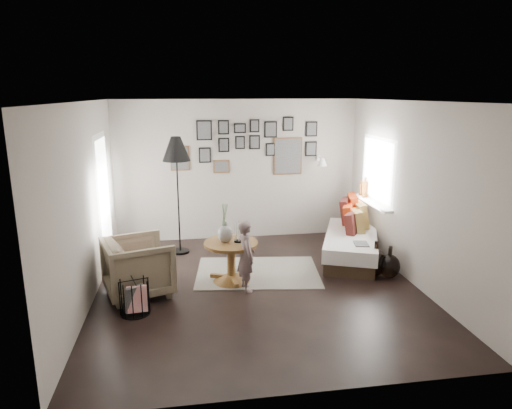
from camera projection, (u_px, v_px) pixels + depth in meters
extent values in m
plane|color=black|center=(258.00, 287.00, 6.51)|extent=(4.80, 4.80, 0.00)
plane|color=#9E968A|center=(237.00, 170.00, 8.51)|extent=(4.50, 0.00, 4.50)
plane|color=#9E968A|center=(303.00, 261.00, 3.90)|extent=(4.50, 0.00, 4.50)
plane|color=#9E968A|center=(86.00, 205.00, 5.86)|extent=(0.00, 4.80, 4.80)
plane|color=#9E968A|center=(413.00, 193.00, 6.55)|extent=(0.00, 4.80, 4.80)
plane|color=white|center=(258.00, 101.00, 5.90)|extent=(4.80, 4.80, 0.00)
plane|color=white|center=(104.00, 203.00, 7.08)|extent=(0.00, 2.14, 2.14)
plane|color=white|center=(104.00, 203.00, 7.08)|extent=(0.00, 1.88, 1.88)
plane|color=white|center=(104.00, 203.00, 7.08)|extent=(0.00, 1.93, 1.93)
plane|color=white|center=(378.00, 170.00, 7.66)|extent=(0.00, 1.30, 1.30)
plane|color=white|center=(378.00, 170.00, 7.66)|extent=(0.00, 1.14, 1.14)
cube|color=white|center=(372.00, 203.00, 7.79)|extent=(0.15, 1.32, 0.04)
cylinder|color=#8C4C14|center=(365.00, 189.00, 8.08)|extent=(0.10, 0.10, 0.28)
cylinder|color=#8C4C14|center=(361.00, 189.00, 8.25)|extent=(0.08, 0.08, 0.22)
cube|color=brown|center=(180.00, 158.00, 8.27)|extent=(0.35, 0.03, 0.45)
cube|color=black|center=(180.00, 158.00, 8.26)|extent=(0.30, 0.01, 0.40)
cube|color=black|center=(204.00, 130.00, 8.22)|extent=(0.28, 0.03, 0.36)
cube|color=black|center=(204.00, 130.00, 8.21)|extent=(0.23, 0.01, 0.31)
cube|color=black|center=(205.00, 155.00, 8.33)|extent=(0.22, 0.03, 0.28)
cube|color=black|center=(205.00, 155.00, 8.31)|extent=(0.17, 0.01, 0.23)
cube|color=black|center=(223.00, 127.00, 8.26)|extent=(0.20, 0.03, 0.26)
cube|color=black|center=(224.00, 127.00, 8.25)|extent=(0.15, 0.01, 0.21)
cube|color=black|center=(224.00, 145.00, 8.34)|extent=(0.20, 0.03, 0.26)
cube|color=black|center=(224.00, 145.00, 8.32)|extent=(0.15, 0.01, 0.21)
cube|color=black|center=(240.00, 128.00, 8.31)|extent=(0.22, 0.03, 0.18)
cube|color=black|center=(240.00, 128.00, 8.30)|extent=(0.17, 0.01, 0.13)
cube|color=black|center=(240.00, 142.00, 8.38)|extent=(0.18, 0.03, 0.24)
cube|color=black|center=(240.00, 143.00, 8.36)|extent=(0.13, 0.01, 0.19)
cube|color=black|center=(255.00, 126.00, 8.35)|extent=(0.18, 0.03, 0.24)
cube|color=black|center=(255.00, 126.00, 8.33)|extent=(0.13, 0.01, 0.19)
cube|color=black|center=(255.00, 142.00, 8.42)|extent=(0.20, 0.03, 0.26)
cube|color=black|center=(255.00, 142.00, 8.40)|extent=(0.15, 0.01, 0.21)
cube|color=black|center=(271.00, 129.00, 8.41)|extent=(0.24, 0.03, 0.30)
cube|color=black|center=(271.00, 130.00, 8.39)|extent=(0.19, 0.01, 0.25)
cube|color=black|center=(270.00, 149.00, 8.50)|extent=(0.18, 0.03, 0.24)
cube|color=black|center=(271.00, 150.00, 8.48)|extent=(0.13, 0.01, 0.19)
cube|color=brown|center=(288.00, 156.00, 8.58)|extent=(0.55, 0.03, 0.70)
cube|color=black|center=(288.00, 156.00, 8.56)|extent=(0.50, 0.01, 0.65)
cube|color=black|center=(288.00, 124.00, 8.43)|extent=(0.20, 0.03, 0.26)
cube|color=black|center=(288.00, 124.00, 8.42)|extent=(0.15, 0.01, 0.21)
cube|color=black|center=(311.00, 129.00, 8.53)|extent=(0.22, 0.03, 0.28)
cube|color=black|center=(312.00, 129.00, 8.51)|extent=(0.17, 0.01, 0.23)
cube|color=black|center=(311.00, 149.00, 8.61)|extent=(0.22, 0.03, 0.28)
cube|color=black|center=(311.00, 149.00, 8.60)|extent=(0.17, 0.01, 0.23)
cube|color=brown|center=(221.00, 167.00, 8.43)|extent=(0.30, 0.03, 0.24)
cube|color=black|center=(222.00, 167.00, 8.41)|extent=(0.25, 0.01, 0.19)
cube|color=white|center=(318.00, 158.00, 8.67)|extent=(0.06, 0.04, 0.10)
cylinder|color=white|center=(320.00, 158.00, 8.55)|extent=(0.02, 0.24, 0.02)
cone|color=white|center=(322.00, 162.00, 8.44)|extent=(0.18, 0.18, 0.14)
cube|color=beige|center=(258.00, 272.00, 7.06)|extent=(2.01, 1.53, 0.01)
cone|color=brown|center=(231.00, 278.00, 6.70)|extent=(0.58, 0.58, 0.11)
cylinder|color=brown|center=(231.00, 262.00, 6.64)|extent=(0.12, 0.12, 0.45)
cylinder|color=brown|center=(231.00, 244.00, 6.58)|extent=(0.78, 0.78, 0.04)
ellipsoid|color=black|center=(225.00, 234.00, 6.55)|extent=(0.22, 0.22, 0.25)
cylinder|color=black|center=(225.00, 224.00, 6.51)|extent=(0.07, 0.07, 0.04)
cylinder|color=black|center=(239.00, 241.00, 6.58)|extent=(0.13, 0.13, 0.02)
cube|color=black|center=(351.00, 252.00, 7.66)|extent=(1.38, 1.96, 0.21)
cube|color=silver|center=(351.00, 240.00, 7.61)|extent=(1.46, 2.04, 0.23)
cube|color=#A52709|center=(339.00, 209.00, 8.25)|extent=(0.34, 0.57, 0.53)
cube|color=#3D1513|center=(333.00, 212.00, 8.14)|extent=(0.41, 0.52, 0.47)
cube|color=brown|center=(349.00, 214.00, 8.03)|extent=(0.24, 0.47, 0.45)
cube|color=#A52709|center=(341.00, 217.00, 7.88)|extent=(0.37, 0.48, 0.44)
cube|color=brown|center=(353.00, 220.00, 7.74)|extent=(0.26, 0.43, 0.40)
cube|color=#3D1513|center=(351.00, 223.00, 7.59)|extent=(0.38, 0.42, 0.38)
cube|color=black|center=(361.00, 244.00, 7.05)|extent=(0.26, 0.32, 0.02)
imported|color=#6F624B|center=(138.00, 267.00, 6.22)|extent=(1.09, 1.07, 0.79)
cube|color=white|center=(141.00, 259.00, 6.26)|extent=(0.45, 0.45, 0.16)
cylinder|color=black|center=(180.00, 251.00, 7.96)|extent=(0.31, 0.31, 0.03)
cylinder|color=black|center=(178.00, 203.00, 7.75)|extent=(0.03, 0.03, 1.78)
cone|color=black|center=(176.00, 149.00, 7.53)|extent=(0.47, 0.47, 0.40)
cube|color=black|center=(135.00, 298.00, 5.71)|extent=(0.26, 0.23, 0.34)
cube|color=white|center=(137.00, 299.00, 5.69)|extent=(0.26, 0.12, 0.34)
ellipsoid|color=black|center=(375.00, 262.00, 6.90)|extent=(0.36, 0.36, 0.42)
cylinder|color=black|center=(376.00, 245.00, 6.84)|extent=(0.06, 0.06, 0.13)
ellipsoid|color=black|center=(389.00, 266.00, 6.82)|extent=(0.32, 0.32, 0.37)
cylinder|color=black|center=(390.00, 251.00, 6.76)|extent=(0.06, 0.06, 0.13)
imported|color=#6A5453|center=(246.00, 256.00, 6.32)|extent=(0.30, 0.41, 1.01)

